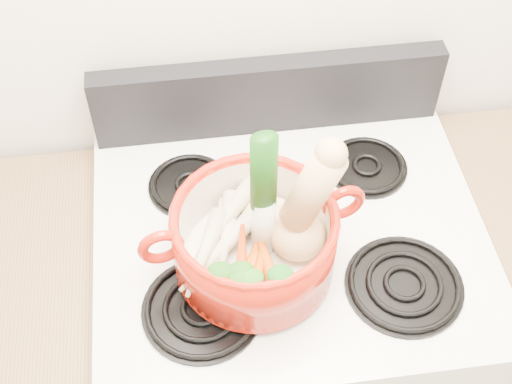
{
  "coord_description": "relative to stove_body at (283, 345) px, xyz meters",
  "views": [
    {
      "loc": [
        -0.18,
        0.57,
        2.1
      ],
      "look_at": [
        -0.08,
        1.3,
        1.2
      ],
      "focal_mm": 50.0,
      "sensor_mm": 36.0,
      "label": 1
    }
  ],
  "objects": [
    {
      "name": "burner_front_right",
      "position": [
        0.19,
        -0.16,
        0.5
      ],
      "size": [
        0.22,
        0.22,
        0.02
      ],
      "primitive_type": "cylinder",
      "color": "black",
      "rests_on": "cooktop"
    },
    {
      "name": "parsnip_2",
      "position": [
        -0.13,
        -0.05,
        0.57
      ],
      "size": [
        0.08,
        0.18,
        0.05
      ],
      "primitive_type": "cone",
      "rotation": [
        1.66,
        0.0,
        -0.24
      ],
      "color": "beige",
      "rests_on": "dutch_oven"
    },
    {
      "name": "burner_back_right",
      "position": [
        0.19,
        0.14,
        0.5
      ],
      "size": [
        0.17,
        0.17,
        0.02
      ],
      "primitive_type": "cylinder",
      "color": "black",
      "rests_on": "cooktop"
    },
    {
      "name": "parsnip_3",
      "position": [
        -0.18,
        -0.09,
        0.58
      ],
      "size": [
        0.11,
        0.18,
        0.05
      ],
      "primitive_type": "cone",
      "rotation": [
        1.66,
        0.0,
        -0.45
      ],
      "color": "beige",
      "rests_on": "dutch_oven"
    },
    {
      "name": "stove_body",
      "position": [
        0.0,
        0.0,
        0.0
      ],
      "size": [
        0.76,
        0.65,
        0.92
      ],
      "primitive_type": "cube",
      "color": "white",
      "rests_on": "floor"
    },
    {
      "name": "carrot_0",
      "position": [
        -0.09,
        -0.11,
        0.56
      ],
      "size": [
        0.1,
        0.18,
        0.05
      ],
      "primitive_type": "cone",
      "rotation": [
        1.66,
        0.0,
        -0.38
      ],
      "color": "orange",
      "rests_on": "dutch_oven"
    },
    {
      "name": "parsnip_1",
      "position": [
        -0.15,
        -0.09,
        0.56
      ],
      "size": [
        0.18,
        0.16,
        0.06
      ],
      "primitive_type": "cone",
      "rotation": [
        1.66,
        0.0,
        -0.86
      ],
      "color": "beige",
      "rests_on": "dutch_oven"
    },
    {
      "name": "carrot_1",
      "position": [
        -0.11,
        -0.14,
        0.56
      ],
      "size": [
        0.13,
        0.15,
        0.05
      ],
      "primitive_type": "cone",
      "rotation": [
        1.66,
        0.0,
        -0.66
      ],
      "color": "#D4650A",
      "rests_on": "dutch_oven"
    },
    {
      "name": "parsnip_0",
      "position": [
        -0.15,
        -0.07,
        0.56
      ],
      "size": [
        0.09,
        0.21,
        0.06
      ],
      "primitive_type": "cone",
      "rotation": [
        1.66,
        0.0,
        -0.27
      ],
      "color": "#EEE5C2",
      "rests_on": "dutch_oven"
    },
    {
      "name": "dutch_oven",
      "position": [
        -0.08,
        -0.08,
        0.58
      ],
      "size": [
        0.34,
        0.34,
        0.15
      ],
      "primitive_type": "cylinder",
      "rotation": [
        0.0,
        0.0,
        0.16
      ],
      "color": "#A21709",
      "rests_on": "burner_front_left"
    },
    {
      "name": "carrot_4",
      "position": [
        -0.11,
        -0.13,
        0.58
      ],
      "size": [
        0.05,
        0.17,
        0.05
      ],
      "primitive_type": "cone",
      "rotation": [
        1.66,
        0.0,
        -0.14
      ],
      "color": "#C23309",
      "rests_on": "dutch_oven"
    },
    {
      "name": "pot_handle_left",
      "position": [
        -0.25,
        -0.11,
        0.63
      ],
      "size": [
        0.09,
        0.03,
        0.08
      ],
      "primitive_type": "torus",
      "rotation": [
        1.57,
        0.0,
        0.16
      ],
      "color": "#A21709",
      "rests_on": "dutch_oven"
    },
    {
      "name": "squash",
      "position": [
        0.0,
        -0.08,
        0.67
      ],
      "size": [
        0.2,
        0.14,
        0.28
      ],
      "primitive_type": null,
      "rotation": [
        0.0,
        0.3,
        -0.21
      ],
      "color": "tan",
      "rests_on": "dutch_oven"
    },
    {
      "name": "carrot_3",
      "position": [
        -0.09,
        -0.16,
        0.57
      ],
      "size": [
        0.07,
        0.15,
        0.04
      ],
      "primitive_type": "cone",
      "rotation": [
        1.66,
        0.0,
        -0.29
      ],
      "color": "#CE5A0A",
      "rests_on": "dutch_oven"
    },
    {
      "name": "burner_front_left",
      "position": [
        -0.19,
        -0.16,
        0.5
      ],
      "size": [
        0.22,
        0.22,
        0.02
      ],
      "primitive_type": "cylinder",
      "color": "black",
      "rests_on": "cooktop"
    },
    {
      "name": "cooktop",
      "position": [
        0.0,
        0.0,
        0.47
      ],
      "size": [
        0.78,
        0.67,
        0.03
      ],
      "primitive_type": "cube",
      "color": "silver",
      "rests_on": "stove_body"
    },
    {
      "name": "carrot_2",
      "position": [
        -0.07,
        -0.13,
        0.57
      ],
      "size": [
        0.06,
        0.19,
        0.05
      ],
      "primitive_type": "cone",
      "rotation": [
        1.66,
        0.0,
        0.13
      ],
      "color": "#C8400A",
      "rests_on": "dutch_oven"
    },
    {
      "name": "pot_handle_right",
      "position": [
        0.08,
        -0.06,
        0.63
      ],
      "size": [
        0.09,
        0.03,
        0.08
      ],
      "primitive_type": "torus",
      "rotation": [
        1.57,
        0.0,
        0.16
      ],
      "color": "#A21709",
      "rests_on": "dutch_oven"
    },
    {
      "name": "leek",
      "position": [
        -0.07,
        -0.07,
        0.69
      ],
      "size": [
        0.05,
        0.05,
        0.31
      ],
      "primitive_type": "cylinder",
      "rotation": [
        -0.0,
        0.0,
        0.15
      ],
      "color": "beige",
      "rests_on": "dutch_oven"
    },
    {
      "name": "burner_back_left",
      "position": [
        -0.19,
        0.14,
        0.5
      ],
      "size": [
        0.17,
        0.17,
        0.02
      ],
      "primitive_type": "cylinder",
      "color": "black",
      "rests_on": "cooktop"
    },
    {
      "name": "control_backsplash",
      "position": [
        0.0,
        0.3,
        0.58
      ],
      "size": [
        0.76,
        0.05,
        0.18
      ],
      "primitive_type": "cube",
      "color": "black",
      "rests_on": "cooktop"
    },
    {
      "name": "ginger",
      "position": [
        -0.06,
        -0.01,
        0.56
      ],
      "size": [
        0.11,
        0.09,
        0.05
      ],
      "primitive_type": "ellipsoid",
      "rotation": [
        0.0,
        0.0,
        -0.38
      ],
      "color": "#D6C484",
      "rests_on": "dutch_oven"
    },
    {
      "name": "parsnip_4",
      "position": [
        -0.13,
        -0.02,
        0.59
      ],
      "size": [
        0.18,
        0.2,
        0.06
      ],
      "primitive_type": "cone",
      "rotation": [
        1.66,
        0.0,
        -0.7
      ],
      "color": "beige",
      "rests_on": "dutch_oven"
    }
  ]
}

